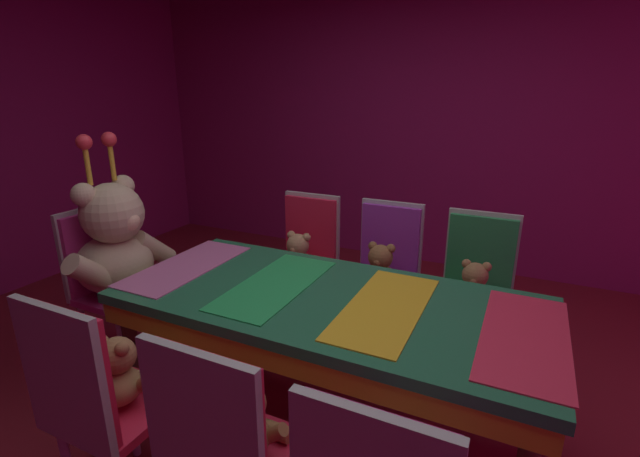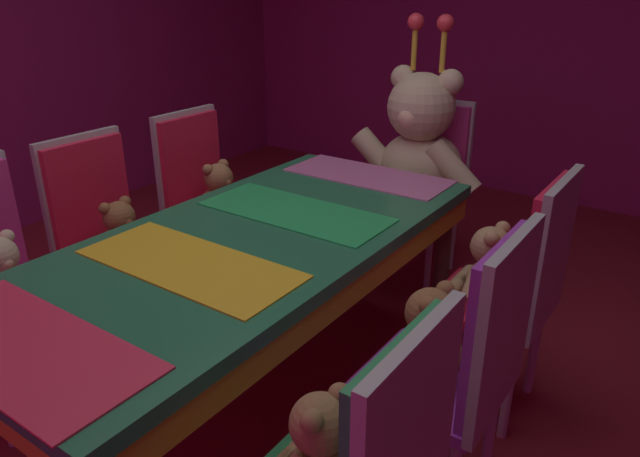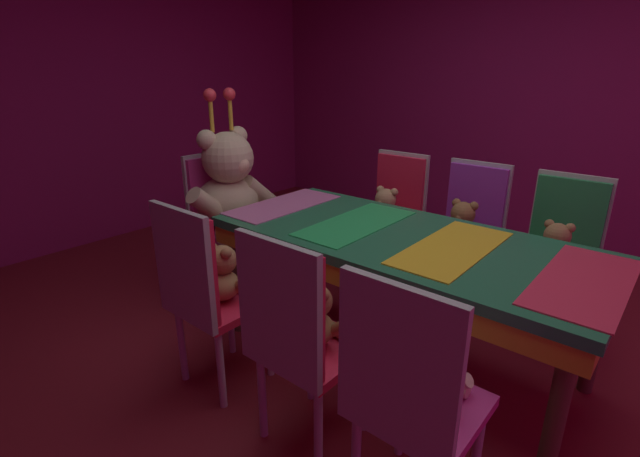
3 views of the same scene
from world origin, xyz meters
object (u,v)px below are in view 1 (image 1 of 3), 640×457
Objects in this scene: teddy_left_1 at (248,423)px; chair_right_2 at (307,250)px; chair_left_1 at (222,447)px; chair_right_1 at (387,262)px; banquet_table at (327,312)px; throne_chair at (102,269)px; chair_right_0 at (477,278)px; teddy_right_1 at (380,271)px; chair_left_2 at (89,393)px; teddy_right_0 at (473,289)px; king_teddy_bear at (118,247)px; teddy_left_2 at (121,374)px; teddy_right_2 at (298,258)px.

chair_right_2 reaches higher than teddy_left_1.
chair_left_1 and chair_right_1 have the same top height.
throne_chair is (0.00, 1.54, -0.06)m from banquet_table.
teddy_right_1 is at bearing -76.29° from chair_right_0.
chair_left_2 is 1.00× the size of chair_right_0.
chair_right_0 is 0.58m from teddy_right_1.
chair_right_1 is (1.58, 0.00, 0.02)m from teddy_left_1.
teddy_right_0 is at bearing 18.76° from throne_chair.
king_teddy_bear reaches higher than chair_left_2.
king_teddy_bear reaches higher than teddy_left_2.
chair_right_2 is (1.70, 0.57, 0.00)m from chair_left_1.
chair_left_2 is 3.01× the size of teddy_right_1.
teddy_left_2 is 1.19m from throne_chair.
chair_left_2 is 1.56m from teddy_right_2.
chair_left_1 is 1.00× the size of chair_right_2.
chair_left_2 is 1.28m from throne_chair.
chair_right_2 reaches higher than teddy_right_1.
chair_right_1 is 1.00× the size of throne_chair.
chair_right_1 is (0.15, 0.56, 0.01)m from teddy_right_0.
chair_left_1 is 3.04× the size of teddy_right_2.
teddy_left_2 is at bearing 89.84° from teddy_left_1.
chair_left_2 reaches higher than teddy_right_2.
throne_chair is (-0.72, 2.13, 0.01)m from teddy_right_0.
teddy_right_2 is 0.33× the size of throne_chair.
teddy_left_1 is at bearing -177.87° from banquet_table.
teddy_right_2 is (-0.17, 0.57, -0.01)m from chair_right_1.
chair_left_1 is 1.00× the size of chair_right_0.
teddy_left_1 is at bearing -19.50° from chair_right_0.
chair_right_1 reaches higher than teddy_right_0.
chair_right_2 is (1.56, -0.04, 0.01)m from teddy_left_2.
teddy_right_0 is at bearing 90.66° from teddy_right_2.
throne_chair is at bearing 48.69° from chair_left_2.
teddy_left_1 is 0.95× the size of teddy_right_0.
banquet_table is 0.85m from chair_left_1.
chair_right_1 is (1.72, 0.00, 0.00)m from chair_left_1.
teddy_left_1 is 1.58m from king_teddy_bear.
chair_left_1 is 1.01× the size of king_teddy_bear.
chair_left_1 reaches higher than teddy_right_1.
chair_left_2 is at bearing -36.51° from teddy_right_0.
teddy_left_1 is at bearing -21.30° from teddy_right_0.
teddy_right_1 reaches higher than banquet_table.
king_teddy_bear is (-0.73, 1.39, 0.18)m from teddy_right_1.
chair_left_2 and chair_right_0 have the same top height.
banquet_table is 1.03m from chair_left_2.
chair_left_1 is at bearing -103.44° from teddy_left_2.
teddy_right_2 reaches higher than banquet_table.
king_teddy_bear is (0.70, 1.40, 0.19)m from teddy_left_1.
teddy_left_2 is (0.14, 0.00, -0.01)m from chair_left_2.
chair_right_1 is at bearing 32.14° from king_teddy_bear.
chair_left_2 is 1.17m from king_teddy_bear.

